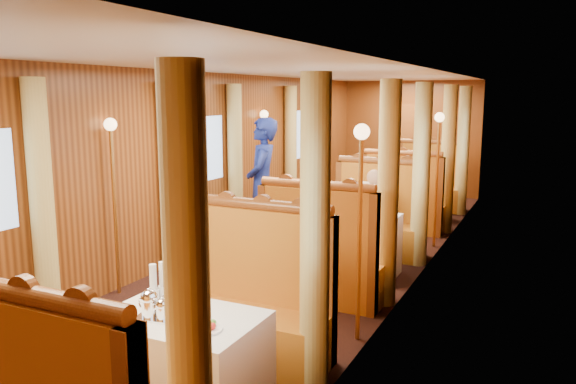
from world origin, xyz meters
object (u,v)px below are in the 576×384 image
Objects in this scene: rose_vase_mid at (353,201)px; table_mid at (353,245)px; teapot_left at (150,308)px; fruit_plate at (205,327)px; table_near at (182,369)px; banquette_mid_fwd at (322,263)px; banquette_near_aft at (255,310)px; table_far at (417,198)px; steward at (262,184)px; banquette_mid_aft at (377,224)px; teapot_right at (162,313)px; banquette_far_fwd at (403,206)px; banquette_far_aft at (429,187)px; passenger at (373,204)px; tea_tray at (165,315)px; teapot_back at (173,302)px; rose_vase_far at (418,168)px.

table_mid is at bearing 84.53° from rose_vase_mid.
fruit_plate is (0.43, -0.00, -0.06)m from teapot_left.
rose_vase_mid reaches higher than table_near.
table_mid is at bearing 90.00° from banquette_mid_fwd.
table_far is at bearing 90.00° from banquette_near_aft.
teapot_left is at bearing -0.40° from steward.
banquette_mid_aft is 9.43× the size of teapot_right.
banquette_mid_aft is 1.47m from banquette_far_fwd.
banquette_far_aft is 1.76× the size of passenger.
banquette_far_aft reaches higher than tea_tray.
table_far is at bearing 90.00° from table_near.
teapot_left is at bearing -91.27° from table_far.
passenger is (0.16, 4.40, -0.08)m from teapot_left.
tea_tray is 4.33m from passenger.
table_near and table_far have the same top height.
table_near is 1.00× the size of table_far.
tea_tray is at bearing -90.84° from banquette_far_fwd.
fruit_plate reaches higher than table_near.
banquette_mid_fwd is at bearing 87.99° from tea_tray.
passenger is at bearing -90.00° from banquette_far_aft.
table_near is 0.49m from fruit_plate.
teapot_left reaches higher than table_mid.
tea_tray is at bearing -90.63° from banquette_far_aft.
teapot_right is (0.03, -0.07, 0.05)m from tea_tray.
banquette_mid_fwd is 2.46m from teapot_back.
table_near is 0.49m from teapot_left.
banquette_mid_fwd is at bearing 90.00° from banquette_near_aft.
passenger reaches higher than fruit_plate.
teapot_right is 3.58m from rose_vase_mid.
rose_vase_mid is (-0.00, -2.52, 0.50)m from banquette_far_fwd.
banquette_far_aft is at bearing 91.93° from fruit_plate.
banquette_far_fwd is at bearing 95.55° from teapot_left.
teapot_back is (-0.10, -0.95, 0.39)m from banquette_near_aft.
banquette_far_fwd reaches higher than rose_vase_mid.
teapot_left is at bearing -92.05° from passenger.
table_mid is 3.09× the size of tea_tray.
fruit_plate is (0.27, -2.61, 0.35)m from banquette_mid_fwd.
teapot_right is 0.19× the size of passenger.
banquette_near_aft is 7.27× the size of teapot_left.
tea_tray reaches higher than table_near.
table_far is at bearing 89.28° from tea_tray.
banquette_near_aft is 1.00× the size of banquette_far_fwd.
fruit_plate is (0.27, -0.12, 0.39)m from table_near.
passenger is at bearing 93.56° from fruit_plate.
teapot_back is 0.44× the size of rose_vase_far.
teapot_left is at bearing 179.83° from fruit_plate.
table_mid is at bearing 50.23° from steward.
banquette_far_fwd is 1.76× the size of passenger.
table_far is 3.58m from rose_vase_mid.
passenger is (-0.00, -0.23, 0.32)m from banquette_mid_aft.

